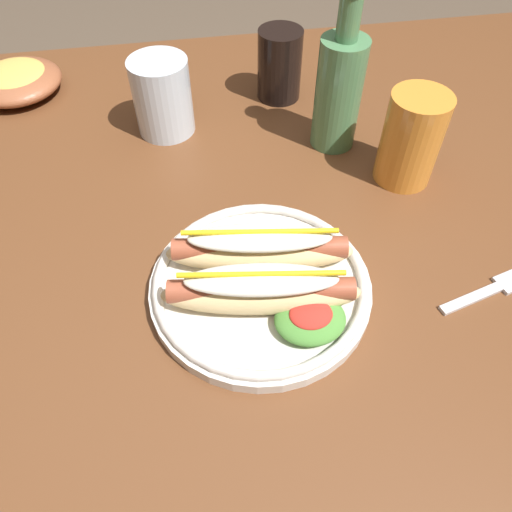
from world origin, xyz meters
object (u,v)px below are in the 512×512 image
object	(u,v)px
soda_cup	(280,65)
hot_dog_plate	(262,279)
glass_bottle	(339,89)
extra_cup	(411,139)
side_bowl	(16,80)
fork	(490,290)
water_cup	(162,97)

from	to	relation	value
soda_cup	hot_dog_plate	bearing A→B (deg)	-103.97
soda_cup	glass_bottle	size ratio (longest dim) A/B	0.48
extra_cup	side_bowl	world-z (taller)	extra_cup
soda_cup	side_bowl	bearing A→B (deg)	169.17
glass_bottle	side_bowl	bearing A→B (deg)	155.72
hot_dog_plate	side_bowl	distance (m)	0.60
side_bowl	soda_cup	bearing A→B (deg)	-10.83
glass_bottle	hot_dog_plate	bearing A→B (deg)	-120.55
extra_cup	glass_bottle	bearing A→B (deg)	129.11
hot_dog_plate	fork	world-z (taller)	hot_dog_plate
fork	side_bowl	size ratio (longest dim) A/B	0.79
glass_bottle	extra_cup	bearing A→B (deg)	-50.89
water_cup	extra_cup	xyz separation A→B (m)	(0.33, -0.17, 0.01)
soda_cup	extra_cup	size ratio (longest dim) A/B	0.87
water_cup	glass_bottle	bearing A→B (deg)	-16.85
fork	glass_bottle	size ratio (longest dim) A/B	0.51
soda_cup	extra_cup	bearing A→B (deg)	-60.33
hot_dog_plate	side_bowl	size ratio (longest dim) A/B	1.71
hot_dog_plate	side_bowl	world-z (taller)	hot_dog_plate
hot_dog_plate	glass_bottle	world-z (taller)	glass_bottle
soda_cup	glass_bottle	distance (m)	0.16
fork	hot_dog_plate	bearing A→B (deg)	156.02
glass_bottle	side_bowl	xyz separation A→B (m)	(-0.50, 0.23, -0.07)
side_bowl	extra_cup	bearing A→B (deg)	-29.08
hot_dog_plate	extra_cup	size ratio (longest dim) A/B	1.99
glass_bottle	side_bowl	distance (m)	0.55
water_cup	extra_cup	distance (m)	0.37
fork	water_cup	xyz separation A→B (m)	(-0.36, 0.39, 0.06)
soda_cup	water_cup	size ratio (longest dim) A/B	0.98
fork	water_cup	distance (m)	0.53
fork	side_bowl	bearing A→B (deg)	123.88
hot_dog_plate	water_cup	xyz separation A→B (m)	(-0.09, 0.35, 0.03)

